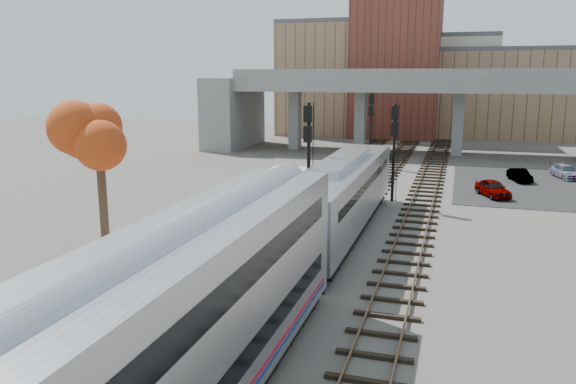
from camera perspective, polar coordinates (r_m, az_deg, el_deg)
The scene contains 15 objects.
ground at distance 23.63m, azimuth -2.01°, elevation -10.27°, with size 160.00×160.00×0.00m, color #47423D.
platform at distance 26.67m, azimuth -17.05°, elevation -7.77°, with size 4.50×60.00×0.35m, color #9E9E99.
yellow_strip at distance 25.64m, azimuth -13.51°, elevation -7.95°, with size 0.70×60.00×0.01m, color yellow.
tracks at distance 34.90m, azimuth 6.14°, elevation -2.86°, with size 10.70×95.00×0.25m.
overpass at distance 65.79m, azimuth 15.18°, elevation 8.75°, with size 54.00×12.00×9.50m.
buildings_far at distance 87.46m, azimuth 13.34°, elevation 10.87°, with size 43.00×21.00×20.60m.
parking_lot at distance 49.96m, azimuth 24.54°, elevation 0.53°, with size 14.00×18.00×0.04m, color black.
locomotive at distance 31.95m, azimuth 5.47°, elevation -0.16°, with size 3.02×19.05×4.10m.
signal_mast_near at distance 32.62m, azimuth 2.07°, elevation 2.66°, with size 0.60×0.64×7.33m.
signal_mast_mid at distance 38.85m, azimuth 10.67°, elevation 3.61°, with size 0.60×0.64×7.01m.
signal_mast_far at distance 55.57m, azimuth 8.39°, elevation 6.24°, with size 0.60×0.64×7.18m.
tree at distance 29.43m, azimuth -18.70°, elevation 5.48°, with size 3.60×3.60×8.01m.
car_a at distance 44.09m, azimuth 20.11°, elevation 0.35°, with size 1.47×3.66×1.25m, color #99999E.
car_b at distance 51.16m, azimuth 22.48°, elevation 1.57°, with size 1.12×3.22×1.06m, color #99999E.
car_c at distance 54.55m, azimuth 26.41°, elevation 1.86°, with size 1.57×3.86×1.12m, color #99999E.
Camera 1 is at (7.16, -20.68, 8.89)m, focal length 35.00 mm.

